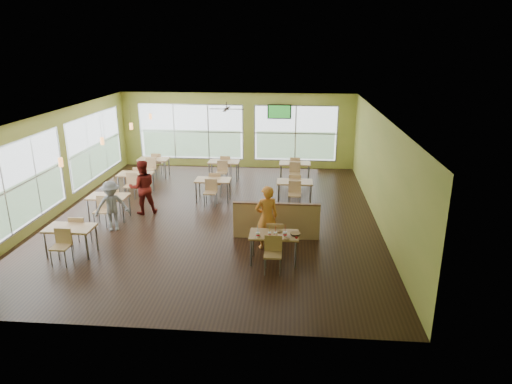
# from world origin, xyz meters

# --- Properties ---
(room) EXTENTS (12.00, 12.04, 3.20)m
(room) POSITION_xyz_m (0.00, 0.00, 1.60)
(room) COLOR black
(room) RESTS_ON ground
(window_bays) EXTENTS (9.24, 10.24, 2.38)m
(window_bays) POSITION_xyz_m (-2.65, 3.08, 1.48)
(window_bays) COLOR white
(window_bays) RESTS_ON room
(main_table) EXTENTS (1.22, 1.52, 0.87)m
(main_table) POSITION_xyz_m (2.00, -3.00, 0.63)
(main_table) COLOR tan
(main_table) RESTS_ON floor
(half_wall_divider) EXTENTS (2.40, 0.14, 1.04)m
(half_wall_divider) POSITION_xyz_m (2.00, -1.55, 0.52)
(half_wall_divider) COLOR tan
(half_wall_divider) RESTS_ON floor
(dining_tables) EXTENTS (6.92, 8.72, 0.87)m
(dining_tables) POSITION_xyz_m (-1.05, 1.71, 0.63)
(dining_tables) COLOR tan
(dining_tables) RESTS_ON floor
(pendant_lights) EXTENTS (0.11, 7.31, 0.86)m
(pendant_lights) POSITION_xyz_m (-3.20, 0.68, 2.45)
(pendant_lights) COLOR #2D2119
(pendant_lights) RESTS_ON ceiling
(ceiling_fan) EXTENTS (1.25, 1.25, 0.29)m
(ceiling_fan) POSITION_xyz_m (-0.00, 3.00, 2.95)
(ceiling_fan) COLOR #2D2119
(ceiling_fan) RESTS_ON ceiling
(tv_backwall) EXTENTS (1.00, 0.07, 0.60)m
(tv_backwall) POSITION_xyz_m (1.80, 5.90, 2.45)
(tv_backwall) COLOR black
(tv_backwall) RESTS_ON wall_back
(man_plaid) EXTENTS (0.74, 0.61, 1.72)m
(man_plaid) POSITION_xyz_m (1.77, -2.19, 0.86)
(man_plaid) COLOR orange
(man_plaid) RESTS_ON floor
(patron_maroon) EXTENTS (1.04, 0.95, 1.73)m
(patron_maroon) POSITION_xyz_m (-2.30, 0.07, 0.87)
(patron_maroon) COLOR #5F140E
(patron_maroon) RESTS_ON floor
(patron_grey) EXTENTS (1.10, 0.89, 1.48)m
(patron_grey) POSITION_xyz_m (-2.75, -1.35, 0.74)
(patron_grey) COLOR slate
(patron_grey) RESTS_ON floor
(cup_blue) EXTENTS (0.10, 0.10, 0.35)m
(cup_blue) POSITION_xyz_m (1.62, -3.24, 0.82)
(cup_blue) COLOR white
(cup_blue) RESTS_ON main_table
(cup_yellow) EXTENTS (0.08, 0.08, 0.30)m
(cup_yellow) POSITION_xyz_m (1.90, -3.16, 0.81)
(cup_yellow) COLOR white
(cup_yellow) RESTS_ON main_table
(cup_red_near) EXTENTS (0.09, 0.09, 0.33)m
(cup_red_near) POSITION_xyz_m (2.04, -3.19, 0.82)
(cup_red_near) COLOR white
(cup_red_near) RESTS_ON main_table
(cup_red_far) EXTENTS (0.10, 0.10, 0.35)m
(cup_red_far) POSITION_xyz_m (2.27, -3.16, 0.82)
(cup_red_far) COLOR white
(cup_red_far) RESTS_ON main_table
(food_basket) EXTENTS (0.26, 0.26, 0.06)m
(food_basket) POSITION_xyz_m (2.52, -3.04, 0.78)
(food_basket) COLOR black
(food_basket) RESTS_ON main_table
(ketchup_cup) EXTENTS (0.07, 0.07, 0.03)m
(ketchup_cup) POSITION_xyz_m (2.55, -3.21, 0.76)
(ketchup_cup) COLOR #A1070C
(ketchup_cup) RESTS_ON main_table
(wrapper_left) EXTENTS (0.15, 0.14, 0.03)m
(wrapper_left) POSITION_xyz_m (1.62, -3.20, 0.77)
(wrapper_left) COLOR #9A714A
(wrapper_left) RESTS_ON main_table
(wrapper_mid) EXTENTS (0.23, 0.22, 0.05)m
(wrapper_mid) POSITION_xyz_m (2.11, -2.87, 0.77)
(wrapper_mid) COLOR #9A714A
(wrapper_mid) RESTS_ON main_table
(wrapper_right) EXTENTS (0.17, 0.15, 0.04)m
(wrapper_right) POSITION_xyz_m (2.32, -3.30, 0.77)
(wrapper_right) COLOR #9A714A
(wrapper_right) RESTS_ON main_table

